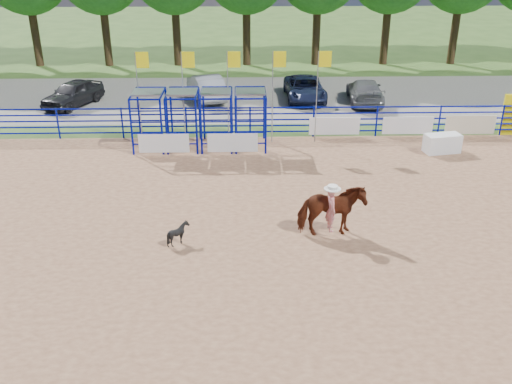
# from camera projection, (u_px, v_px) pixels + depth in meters

# --- Properties ---
(ground) EXTENTS (120.00, 120.00, 0.00)m
(ground) POSITION_uv_depth(u_px,v_px,m) (255.00, 242.00, 18.10)
(ground) COLOR #446327
(ground) RESTS_ON ground
(arena_dirt) EXTENTS (30.00, 20.00, 0.02)m
(arena_dirt) POSITION_uv_depth(u_px,v_px,m) (255.00, 242.00, 18.09)
(arena_dirt) COLOR #A07150
(arena_dirt) RESTS_ON ground
(gravel_strip) EXTENTS (40.00, 10.00, 0.01)m
(gravel_strip) POSITION_uv_depth(u_px,v_px,m) (248.00, 98.00, 33.51)
(gravel_strip) COLOR gray
(gravel_strip) RESTS_ON ground
(announcer_table) EXTENTS (1.65, 0.99, 0.82)m
(announcer_table) POSITION_uv_depth(u_px,v_px,m) (442.00, 143.00, 25.16)
(announcer_table) COLOR silver
(announcer_table) RESTS_ON arena_dirt
(horse_and_rider) EXTENTS (2.16, 1.13, 2.49)m
(horse_and_rider) POSITION_uv_depth(u_px,v_px,m) (331.00, 209.00, 18.09)
(horse_and_rider) COLOR #5F2713
(horse_and_rider) RESTS_ON arena_dirt
(calf) EXTENTS (0.70, 0.63, 0.74)m
(calf) POSITION_uv_depth(u_px,v_px,m) (178.00, 233.00, 17.83)
(calf) COLOR black
(calf) RESTS_ON arena_dirt
(car_a) EXTENTS (3.17, 4.39, 1.39)m
(car_a) POSITION_uv_depth(u_px,v_px,m) (73.00, 93.00, 31.73)
(car_a) COLOR black
(car_a) RESTS_ON gravel_strip
(car_b) EXTENTS (2.66, 4.59, 1.43)m
(car_b) POSITION_uv_depth(u_px,v_px,m) (206.00, 86.00, 33.03)
(car_b) COLOR gray
(car_b) RESTS_ON gravel_strip
(car_c) EXTENTS (2.24, 4.68, 1.29)m
(car_c) POSITION_uv_depth(u_px,v_px,m) (305.00, 88.00, 32.89)
(car_c) COLOR #161C37
(car_c) RESTS_ON gravel_strip
(car_d) EXTENTS (2.23, 4.67, 1.31)m
(car_d) POSITION_uv_depth(u_px,v_px,m) (365.00, 91.00, 32.28)
(car_d) COLOR #5B5B5D
(car_d) RESTS_ON gravel_strip
(perimeter_fence) EXTENTS (30.10, 20.10, 1.50)m
(perimeter_fence) POSITION_uv_depth(u_px,v_px,m) (255.00, 221.00, 17.78)
(perimeter_fence) COLOR #061097
(perimeter_fence) RESTS_ON ground
(chute_assembly) EXTENTS (19.32, 2.41, 4.20)m
(chute_assembly) POSITION_uv_depth(u_px,v_px,m) (208.00, 120.00, 25.54)
(chute_assembly) COLOR #061097
(chute_assembly) RESTS_ON ground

